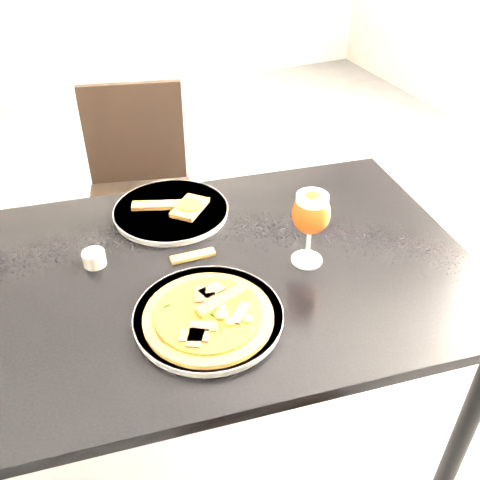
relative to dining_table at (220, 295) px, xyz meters
name	(u,v)px	position (x,y,z in m)	size (l,w,h in m)	color
ground	(186,406)	(-0.06, 0.20, -0.66)	(6.00, 6.00, 0.00)	#57575A
dining_table	(220,295)	(0.00, 0.00, 0.00)	(1.29, 0.94, 0.75)	black
chair_far	(140,191)	(0.00, 0.87, -0.19)	(0.48, 0.48, 0.86)	black
plate_main	(208,316)	(-0.08, -0.15, 0.10)	(0.31, 0.31, 0.02)	silver
pizza	(209,315)	(-0.09, -0.17, 0.12)	(0.27, 0.27, 0.03)	#995B25
plate_second	(171,211)	(-0.04, 0.26, 0.10)	(0.30, 0.30, 0.02)	silver
crust_scraps	(179,206)	(-0.02, 0.25, 0.11)	(0.21, 0.15, 0.02)	#995B25
loose_crust	(193,256)	(-0.05, 0.06, 0.09)	(0.11, 0.02, 0.01)	#995B25
sauce_cup	(94,258)	(-0.27, 0.12, 0.11)	(0.05, 0.05, 0.04)	beige
beer_glass	(311,214)	(0.20, -0.06, 0.23)	(0.09, 0.09, 0.19)	silver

